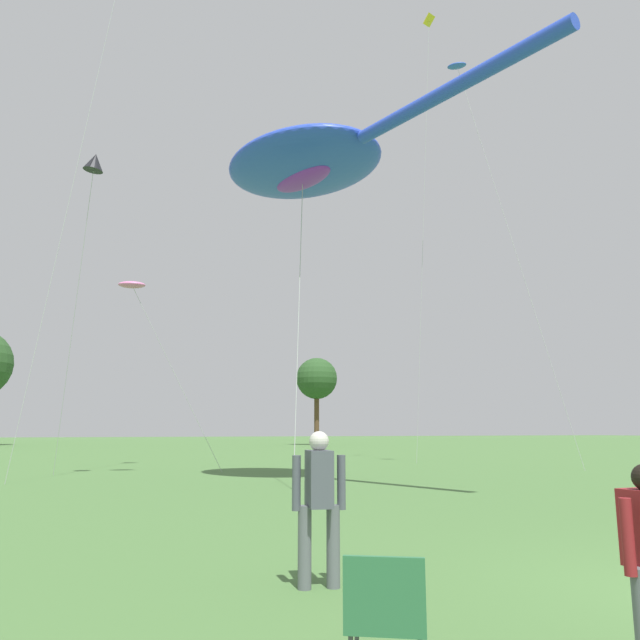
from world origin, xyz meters
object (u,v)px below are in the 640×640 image
object	(u,v)px
person_tall_center	(319,496)
small_kite_tiny_distant	(459,74)
folding_chair	(386,613)
small_kite_streamer_purple	(94,164)
big_show_kite	(307,164)
tree_oak_right	(317,379)
small_kite_box_yellow	(427,80)
small_kite_stunt_black	(133,286)

from	to	relation	value
person_tall_center	small_kite_tiny_distant	world-z (taller)	small_kite_tiny_distant
folding_chair	small_kite_tiny_distant	bearing A→B (deg)	83.06
small_kite_tiny_distant	small_kite_streamer_purple	xyz separation A→B (m)	(-15.69, -0.40, -7.27)
small_kite_streamer_purple	small_kite_tiny_distant	bearing A→B (deg)	-61.68
big_show_kite	tree_oak_right	xyz separation A→B (m)	(17.99, 45.31, -3.19)
big_show_kite	small_kite_box_yellow	world-z (taller)	small_kite_box_yellow
big_show_kite	person_tall_center	distance (m)	15.76
folding_chair	tree_oak_right	distance (m)	64.46
small_kite_stunt_black	small_kite_box_yellow	xyz separation A→B (m)	(14.54, 2.25, 12.98)
small_kite_tiny_distant	tree_oak_right	xyz separation A→B (m)	(8.87, 41.24, -10.92)
folding_chair	small_kite_box_yellow	xyz separation A→B (m)	(14.46, 22.20, 19.36)
tree_oak_right	big_show_kite	bearing A→B (deg)	-111.66
folding_chair	small_kite_stunt_black	distance (m)	20.94
folding_chair	small_kite_tiny_distant	size ratio (longest dim) A/B	0.05
tree_oak_right	small_kite_streamer_purple	bearing A→B (deg)	-120.54
big_show_kite	folding_chair	size ratio (longest dim) A/B	14.99
small_kite_stunt_black	small_kite_tiny_distant	world-z (taller)	small_kite_tiny_distant
folding_chair	small_kite_streamer_purple	bearing A→B (deg)	125.25
folding_chair	tree_oak_right	bearing A→B (deg)	99.02
small_kite_stunt_black	person_tall_center	bearing A→B (deg)	-73.06
folding_chair	small_kite_streamer_purple	distance (m)	21.02
small_kite_box_yellow	small_kite_streamer_purple	bearing A→B (deg)	84.88
tree_oak_right	small_kite_box_yellow	bearing A→B (deg)	-102.55
big_show_kite	small_kite_tiny_distant	distance (m)	12.63
big_show_kite	tree_oak_right	size ratio (longest dim) A/B	1.36
person_tall_center	small_kite_stunt_black	xyz separation A→B (m)	(-0.70, 17.27, 5.98)
big_show_kite	small_kite_tiny_distant	bearing A→B (deg)	-82.63
person_tall_center	small_kite_box_yellow	distance (m)	30.52
small_kite_stunt_black	small_kite_box_yellow	distance (m)	19.62
small_kite_box_yellow	tree_oak_right	bearing A→B (deg)	-31.33
small_kite_streamer_purple	tree_oak_right	size ratio (longest dim) A/B	1.18
person_tall_center	small_kite_streamer_purple	size ratio (longest dim) A/B	0.14
folding_chair	small_kite_stunt_black	xyz separation A→B (m)	(-0.08, 19.95, 6.38)
big_show_kite	folding_chair	xyz separation A→B (m)	(-4.87, -14.60, -9.80)
small_kite_streamer_purple	tree_oak_right	world-z (taller)	small_kite_streamer_purple
big_show_kite	small_kite_tiny_distant	world-z (taller)	small_kite_tiny_distant
person_tall_center	small_kite_streamer_purple	xyz separation A→B (m)	(-2.34, 15.58, 9.86)
small_kite_stunt_black	small_kite_box_yellow	world-z (taller)	small_kite_box_yellow
small_kite_tiny_distant	tree_oak_right	bearing A→B (deg)	118.93
small_kite_streamer_purple	small_kite_box_yellow	size ratio (longest dim) A/B	0.47
big_show_kite	person_tall_center	xyz separation A→B (m)	(-4.24, -11.92, -9.40)
folding_chair	small_kite_box_yellow	distance (m)	32.81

